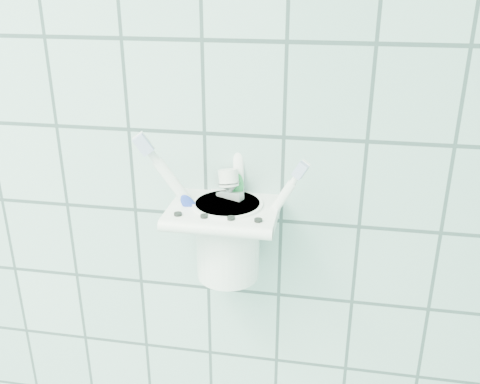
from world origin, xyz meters
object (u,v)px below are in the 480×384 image
at_px(holder_bracket, 224,212).
at_px(toothbrush_orange, 236,204).
at_px(toothbrush_blue, 239,194).
at_px(cup, 228,237).
at_px(toothbrush_pink, 238,191).
at_px(toothpaste_tube, 237,218).

bearing_deg(holder_bracket, toothbrush_orange, 45.84).
relative_size(holder_bracket, toothbrush_blue, 0.62).
distance_m(cup, toothbrush_pink, 0.07).
xyz_separation_m(cup, toothpaste_tube, (0.01, -0.00, 0.03)).
bearing_deg(toothpaste_tube, toothbrush_orange, 127.84).
relative_size(holder_bracket, toothbrush_orange, 0.78).
height_order(holder_bracket, toothbrush_blue, toothbrush_blue).
relative_size(cup, toothbrush_pink, 0.50).
xyz_separation_m(toothbrush_pink, toothbrush_orange, (-0.00, 0.00, -0.02)).
relative_size(toothbrush_blue, toothpaste_tube, 1.51).
relative_size(holder_bracket, toothpaste_tube, 0.95).
relative_size(holder_bracket, cup, 1.29).
bearing_deg(toothbrush_orange, holder_bracket, -115.23).
bearing_deg(toothpaste_tube, toothbrush_blue, 58.72).
bearing_deg(toothbrush_blue, toothpaste_tube, -144.49).
height_order(cup, toothbrush_orange, toothbrush_orange).
bearing_deg(cup, holder_bracket, -131.13).
height_order(holder_bracket, cup, same).
bearing_deg(holder_bracket, cup, 48.87).
bearing_deg(cup, toothbrush_orange, 44.35).
distance_m(holder_bracket, cup, 0.04).
bearing_deg(toothbrush_blue, toothbrush_pink, 110.19).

